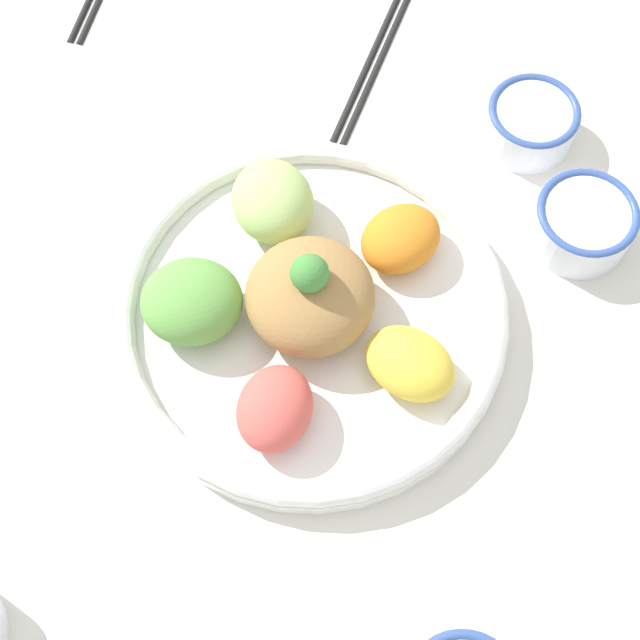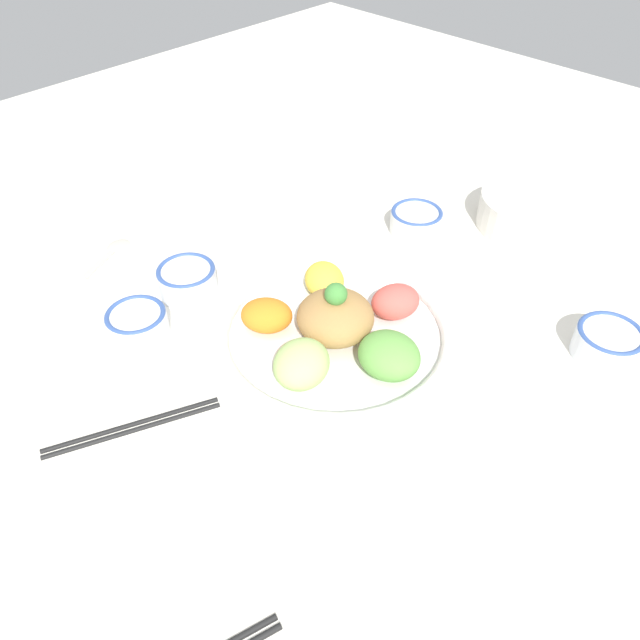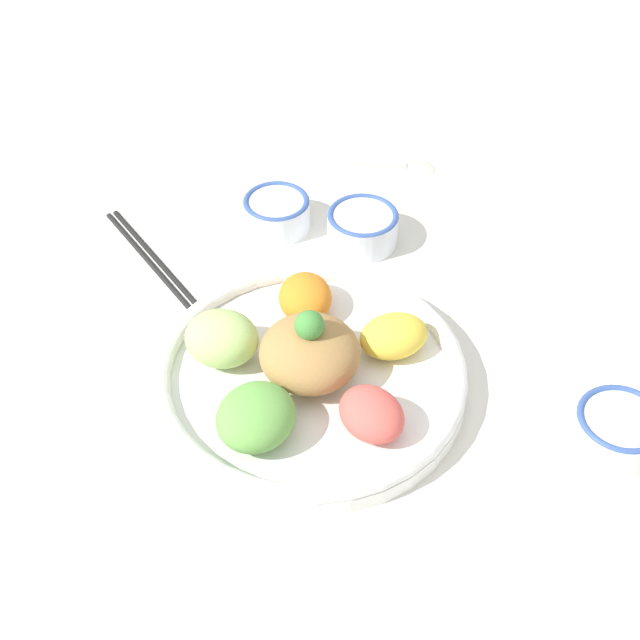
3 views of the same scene
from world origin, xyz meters
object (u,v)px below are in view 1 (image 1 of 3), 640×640
object	(u,v)px
salad_platter	(307,307)
rice_bowl_plain	(583,222)
chopsticks_pair_far	(376,56)
sauce_bowl_dark	(531,122)

from	to	relation	value
salad_platter	rice_bowl_plain	distance (m)	0.26
rice_bowl_plain	chopsticks_pair_far	distance (m)	0.27
sauce_bowl_dark	rice_bowl_plain	size ratio (longest dim) A/B	0.95
sauce_bowl_dark	rice_bowl_plain	distance (m)	0.12
salad_platter	sauce_bowl_dark	world-z (taller)	salad_platter
salad_platter	rice_bowl_plain	bearing A→B (deg)	-73.88
rice_bowl_plain	sauce_bowl_dark	bearing A→B (deg)	15.41
salad_platter	chopsticks_pair_far	distance (m)	0.30
sauce_bowl_dark	rice_bowl_plain	bearing A→B (deg)	-164.59
sauce_bowl_dark	chopsticks_pair_far	world-z (taller)	sauce_bowl_dark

